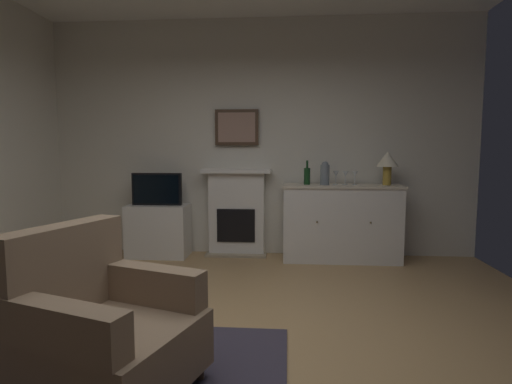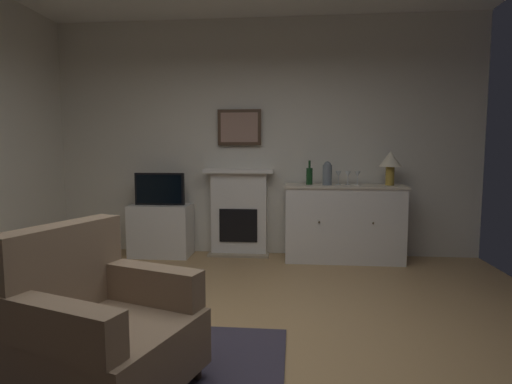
# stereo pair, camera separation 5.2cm
# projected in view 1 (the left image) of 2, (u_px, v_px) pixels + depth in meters

# --- Properties ---
(ground_plane) EXTENTS (5.44, 5.46, 0.10)m
(ground_plane) POSITION_uv_depth(u_px,v_px,m) (229.00, 362.00, 2.63)
(ground_plane) COLOR tan
(ground_plane) RESTS_ON ground
(wall_rear) EXTENTS (5.44, 0.06, 2.97)m
(wall_rear) POSITION_uv_depth(u_px,v_px,m) (259.00, 138.00, 5.15)
(wall_rear) COLOR silver
(wall_rear) RESTS_ON ground_plane
(fireplace_unit) EXTENTS (0.87, 0.30, 1.10)m
(fireplace_unit) POSITION_uv_depth(u_px,v_px,m) (237.00, 212.00, 5.14)
(fireplace_unit) COLOR white
(fireplace_unit) RESTS_ON ground_plane
(framed_picture) EXTENTS (0.55, 0.04, 0.45)m
(framed_picture) POSITION_uv_depth(u_px,v_px,m) (237.00, 127.00, 5.08)
(framed_picture) COLOR #473323
(sideboard_cabinet) EXTENTS (1.42, 0.49, 0.92)m
(sideboard_cabinet) POSITION_uv_depth(u_px,v_px,m) (341.00, 223.00, 4.87)
(sideboard_cabinet) COLOR white
(sideboard_cabinet) RESTS_ON ground_plane
(table_lamp) EXTENTS (0.26, 0.26, 0.40)m
(table_lamp) POSITION_uv_depth(u_px,v_px,m) (387.00, 161.00, 4.76)
(table_lamp) COLOR #B79338
(table_lamp) RESTS_ON sideboard_cabinet
(wine_bottle) EXTENTS (0.08, 0.08, 0.29)m
(wine_bottle) POSITION_uv_depth(u_px,v_px,m) (307.00, 176.00, 4.84)
(wine_bottle) COLOR #193F1E
(wine_bottle) RESTS_ON sideboard_cabinet
(wine_glass_left) EXTENTS (0.07, 0.07, 0.16)m
(wine_glass_left) POSITION_uv_depth(u_px,v_px,m) (336.00, 174.00, 4.85)
(wine_glass_left) COLOR silver
(wine_glass_left) RESTS_ON sideboard_cabinet
(wine_glass_center) EXTENTS (0.07, 0.07, 0.16)m
(wine_glass_center) POSITION_uv_depth(u_px,v_px,m) (345.00, 175.00, 4.82)
(wine_glass_center) COLOR silver
(wine_glass_center) RESTS_ON sideboard_cabinet
(wine_glass_right) EXTENTS (0.07, 0.07, 0.16)m
(wine_glass_right) POSITION_uv_depth(u_px,v_px,m) (355.00, 175.00, 4.79)
(wine_glass_right) COLOR silver
(wine_glass_right) RESTS_ON sideboard_cabinet
(vase_decorative) EXTENTS (0.11, 0.11, 0.28)m
(vase_decorative) POSITION_uv_depth(u_px,v_px,m) (325.00, 173.00, 4.78)
(vase_decorative) COLOR slate
(vase_decorative) RESTS_ON sideboard_cabinet
(tv_cabinet) EXTENTS (0.75, 0.42, 0.65)m
(tv_cabinet) POSITION_uv_depth(u_px,v_px,m) (158.00, 231.00, 5.08)
(tv_cabinet) COLOR white
(tv_cabinet) RESTS_ON ground_plane
(tv_set) EXTENTS (0.62, 0.07, 0.40)m
(tv_set) POSITION_uv_depth(u_px,v_px,m) (157.00, 189.00, 5.00)
(tv_set) COLOR black
(tv_set) RESTS_ON tv_cabinet
(armchair) EXTENTS (1.01, 0.98, 0.92)m
(armchair) POSITION_uv_depth(u_px,v_px,m) (102.00, 328.00, 2.15)
(armchair) COLOR #8C7259
(armchair) RESTS_ON ground_plane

